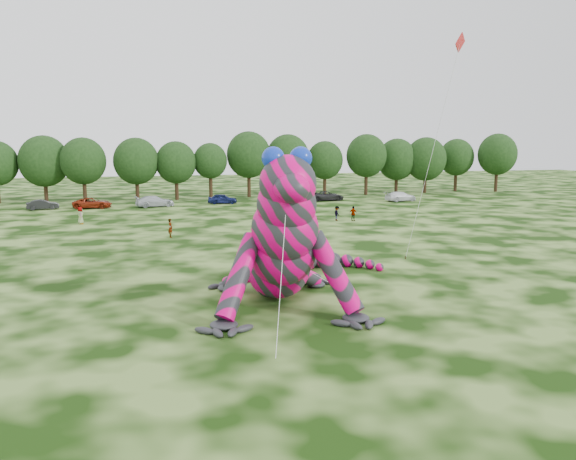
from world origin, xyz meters
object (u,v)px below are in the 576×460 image
at_px(car_2, 92,203).
at_px(spectator_5, 299,233).
at_px(tree_7, 136,169).
at_px(spectator_3, 353,214).
at_px(tree_9, 210,171).
at_px(tree_17, 497,163).
at_px(car_7, 401,196).
at_px(tree_16, 456,165).
at_px(tree_8, 176,171).
at_px(car_5, 293,199).
at_px(tree_6, 84,170).
at_px(tree_10, 249,164).
at_px(tree_5, 44,169).
at_px(car_1, 43,205).
at_px(car_4, 222,199).
at_px(tree_11, 288,165).
at_px(spectator_4, 80,215).
at_px(flying_kite, 456,60).
at_px(tree_12, 325,168).
at_px(spectator_2, 337,213).
at_px(inflatable_gecko, 275,222).
at_px(tree_13, 366,165).
at_px(tree_15, 426,165).
at_px(spectator_0, 170,228).
at_px(car_3, 155,201).
at_px(car_6, 327,196).

distance_m(car_2, spectator_5, 37.38).
height_order(tree_7, spectator_3, tree_7).
relative_size(tree_9, tree_17, 0.84).
bearing_deg(car_7, tree_16, -64.47).
relative_size(tree_8, car_5, 2.09).
distance_m(tree_6, tree_10, 25.03).
distance_m(tree_16, spectator_3, 44.98).
distance_m(tree_9, spectator_5, 40.71).
bearing_deg(tree_5, tree_7, -7.13).
height_order(car_1, car_4, car_4).
distance_m(tree_11, spectator_4, 38.95).
relative_size(flying_kite, tree_16, 1.75).
distance_m(tree_6, car_7, 47.02).
bearing_deg(car_4, spectator_4, 141.04).
relative_size(tree_12, spectator_2, 5.39).
height_order(tree_5, car_7, tree_5).
bearing_deg(tree_8, inflatable_gecko, -88.22).
bearing_deg(car_2, tree_10, -59.58).
height_order(tree_10, car_4, tree_10).
xyz_separation_m(inflatable_gecko, spectator_4, (-13.69, 33.25, -3.41)).
relative_size(car_1, spectator_5, 2.40).
relative_size(car_1, car_4, 0.95).
xyz_separation_m(inflatable_gecko, tree_13, (29.59, 56.76, 0.72)).
bearing_deg(car_5, tree_13, -53.36).
relative_size(tree_9, tree_10, 0.83).
distance_m(tree_5, tree_8, 18.97).
xyz_separation_m(tree_5, spectator_4, (6.97, -24.82, -3.95)).
bearing_deg(tree_16, spectator_5, -134.49).
xyz_separation_m(tree_6, tree_12, (37.57, 1.05, -0.26)).
xyz_separation_m(tree_15, car_2, (-54.45, -9.12, -4.12)).
distance_m(tree_6, spectator_0, 36.09).
bearing_deg(tree_8, flying_kite, -72.95).
xyz_separation_m(tree_5, car_2, (7.15, -9.79, -4.20)).
relative_size(tree_9, car_4, 2.07).
xyz_separation_m(inflatable_gecko, tree_16, (47.91, 59.00, 0.34)).
bearing_deg(tree_5, tree_12, -0.93).
xyz_separation_m(tree_12, car_3, (-27.84, -9.49, -3.73)).
bearing_deg(tree_13, car_6, -141.91).
bearing_deg(car_6, tree_12, -14.58).
height_order(tree_10, tree_17, tree_10).
bearing_deg(tree_8, tree_5, 175.61).
bearing_deg(tree_13, tree_16, 6.99).
bearing_deg(inflatable_gecko, tree_5, 115.19).
height_order(car_4, spectator_2, spectator_2).
distance_m(tree_6, tree_15, 56.04).
distance_m(tree_5, tree_15, 61.60).
relative_size(car_2, car_6, 0.98).
relative_size(inflatable_gecko, tree_10, 1.66).
height_order(tree_7, spectator_0, tree_7).
bearing_deg(tree_17, car_4, -172.04).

